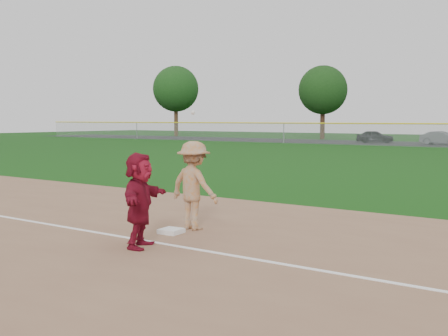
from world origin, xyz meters
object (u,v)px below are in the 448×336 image
Objects in this scene: car_mid at (442,138)px; car_left at (375,136)px; first_base at (171,231)px; base_runner at (140,200)px.

car_left is at bearing 89.27° from car_mid.
car_mid is (-6.01, 45.39, 0.56)m from first_base.
first_base is 45.79m from car_mid.
car_left is at bearing 105.36° from first_base.
base_runner is 47.12m from car_mid.
first_base is 0.11× the size of car_mid.
car_mid reaches higher than first_base.
first_base is 0.24× the size of base_runner.
car_left is (-12.69, 46.20, 0.57)m from first_base.
car_left is (-13.05, 47.50, -0.27)m from base_runner.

